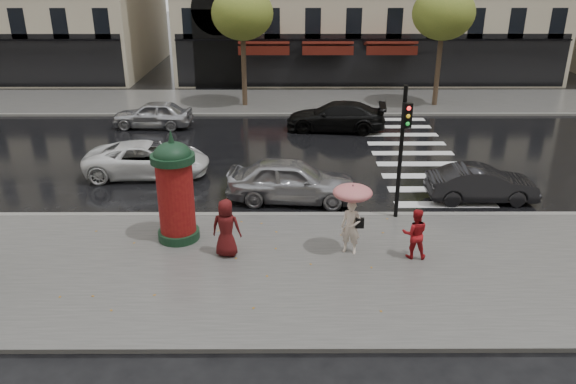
{
  "coord_description": "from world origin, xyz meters",
  "views": [
    {
      "loc": [
        0.38,
        -13.98,
        8.03
      ],
      "look_at": [
        0.44,
        1.5,
        1.54
      ],
      "focal_mm": 35.0,
      "sensor_mm": 36.0,
      "label": 1
    }
  ],
  "objects_px": {
    "car_silver": "(292,180)",
    "car_black": "(336,116)",
    "woman_umbrella": "(352,208)",
    "woman_red": "(415,234)",
    "man_burgundy": "(226,228)",
    "car_darkgrey": "(482,184)",
    "morris_column": "(175,188)",
    "traffic_light": "(403,140)",
    "car_white": "(148,159)",
    "car_far_silver": "(153,114)"
  },
  "relations": [
    {
      "from": "woman_umbrella",
      "to": "car_white",
      "type": "distance_m",
      "value": 9.87
    },
    {
      "from": "traffic_light",
      "to": "car_white",
      "type": "height_order",
      "value": "traffic_light"
    },
    {
      "from": "morris_column",
      "to": "car_darkgrey",
      "type": "relative_size",
      "value": 0.9
    },
    {
      "from": "car_black",
      "to": "car_far_silver",
      "type": "relative_size",
      "value": 1.23
    },
    {
      "from": "man_burgundy",
      "to": "car_white",
      "type": "height_order",
      "value": "man_burgundy"
    },
    {
      "from": "car_silver",
      "to": "morris_column",
      "type": "bearing_deg",
      "value": 137.71
    },
    {
      "from": "traffic_light",
      "to": "car_black",
      "type": "height_order",
      "value": "traffic_light"
    },
    {
      "from": "woman_red",
      "to": "woman_umbrella",
      "type": "bearing_deg",
      "value": -4.72
    },
    {
      "from": "woman_red",
      "to": "traffic_light",
      "type": "xyz_separation_m",
      "value": [
        0.02,
        2.64,
        1.9
      ]
    },
    {
      "from": "car_silver",
      "to": "car_white",
      "type": "xyz_separation_m",
      "value": [
        -5.66,
        2.52,
        -0.11
      ]
    },
    {
      "from": "woman_umbrella",
      "to": "car_white",
      "type": "height_order",
      "value": "woman_umbrella"
    },
    {
      "from": "woman_umbrella",
      "to": "car_far_silver",
      "type": "height_order",
      "value": "woman_umbrella"
    },
    {
      "from": "car_white",
      "to": "car_darkgrey",
      "type": "bearing_deg",
      "value": -103.28
    },
    {
      "from": "woman_red",
      "to": "morris_column",
      "type": "height_order",
      "value": "morris_column"
    },
    {
      "from": "traffic_light",
      "to": "car_silver",
      "type": "relative_size",
      "value": 0.96
    },
    {
      "from": "traffic_light",
      "to": "car_darkgrey",
      "type": "relative_size",
      "value": 1.14
    },
    {
      "from": "woman_umbrella",
      "to": "man_burgundy",
      "type": "xyz_separation_m",
      "value": [
        -3.55,
        -0.15,
        -0.55
      ]
    },
    {
      "from": "woman_red",
      "to": "traffic_light",
      "type": "relative_size",
      "value": 0.34
    },
    {
      "from": "morris_column",
      "to": "woman_umbrella",
      "type": "bearing_deg",
      "value": -9.86
    },
    {
      "from": "morris_column",
      "to": "car_silver",
      "type": "distance_m",
      "value": 4.78
    },
    {
      "from": "car_silver",
      "to": "car_far_silver",
      "type": "height_order",
      "value": "car_silver"
    },
    {
      "from": "woman_umbrella",
      "to": "woman_red",
      "type": "relative_size",
      "value": 1.44
    },
    {
      "from": "car_black",
      "to": "car_far_silver",
      "type": "height_order",
      "value": "car_black"
    },
    {
      "from": "car_silver",
      "to": "car_darkgrey",
      "type": "height_order",
      "value": "car_silver"
    },
    {
      "from": "woman_umbrella",
      "to": "car_white",
      "type": "relative_size",
      "value": 0.44
    },
    {
      "from": "morris_column",
      "to": "car_white",
      "type": "xyz_separation_m",
      "value": [
        -2.21,
        5.67,
        -1.1
      ]
    },
    {
      "from": "woman_umbrella",
      "to": "car_white",
      "type": "bearing_deg",
      "value": 138.16
    },
    {
      "from": "man_burgundy",
      "to": "car_darkgrey",
      "type": "xyz_separation_m",
      "value": [
        8.61,
        4.16,
        -0.35
      ]
    },
    {
      "from": "woman_umbrella",
      "to": "car_black",
      "type": "height_order",
      "value": "woman_umbrella"
    },
    {
      "from": "car_black",
      "to": "car_far_silver",
      "type": "xyz_separation_m",
      "value": [
        -9.24,
        0.54,
        -0.03
      ]
    },
    {
      "from": "car_silver",
      "to": "car_far_silver",
      "type": "bearing_deg",
      "value": 42.09
    },
    {
      "from": "woman_umbrella",
      "to": "car_silver",
      "type": "bearing_deg",
      "value": 112.36
    },
    {
      "from": "man_burgundy",
      "to": "traffic_light",
      "type": "bearing_deg",
      "value": -146.9
    },
    {
      "from": "woman_umbrella",
      "to": "woman_red",
      "type": "height_order",
      "value": "woman_umbrella"
    },
    {
      "from": "car_silver",
      "to": "car_black",
      "type": "bearing_deg",
      "value": -9.11
    },
    {
      "from": "woman_umbrella",
      "to": "car_far_silver",
      "type": "bearing_deg",
      "value": 122.77
    },
    {
      "from": "morris_column",
      "to": "car_darkgrey",
      "type": "bearing_deg",
      "value": 17.02
    },
    {
      "from": "man_burgundy",
      "to": "car_white",
      "type": "bearing_deg",
      "value": -52.58
    },
    {
      "from": "woman_umbrella",
      "to": "car_silver",
      "type": "xyz_separation_m",
      "value": [
        -1.66,
        4.03,
        -0.75
      ]
    },
    {
      "from": "man_burgundy",
      "to": "woman_umbrella",
      "type": "bearing_deg",
      "value": -169.5
    },
    {
      "from": "morris_column",
      "to": "car_far_silver",
      "type": "relative_size",
      "value": 0.87
    },
    {
      "from": "woman_umbrella",
      "to": "man_burgundy",
      "type": "bearing_deg",
      "value": -177.55
    },
    {
      "from": "car_silver",
      "to": "car_white",
      "type": "height_order",
      "value": "car_silver"
    },
    {
      "from": "man_burgundy",
      "to": "car_black",
      "type": "relative_size",
      "value": 0.35
    },
    {
      "from": "traffic_light",
      "to": "car_silver",
      "type": "height_order",
      "value": "traffic_light"
    },
    {
      "from": "traffic_light",
      "to": "car_far_silver",
      "type": "distance_m",
      "value": 15.31
    },
    {
      "from": "morris_column",
      "to": "traffic_light",
      "type": "relative_size",
      "value": 0.79
    },
    {
      "from": "woman_red",
      "to": "morris_column",
      "type": "xyz_separation_m",
      "value": [
        -6.88,
        1.19,
        0.91
      ]
    },
    {
      "from": "woman_red",
      "to": "car_darkgrey",
      "type": "bearing_deg",
      "value": -122.65
    },
    {
      "from": "woman_umbrella",
      "to": "man_burgundy",
      "type": "distance_m",
      "value": 3.59
    }
  ]
}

